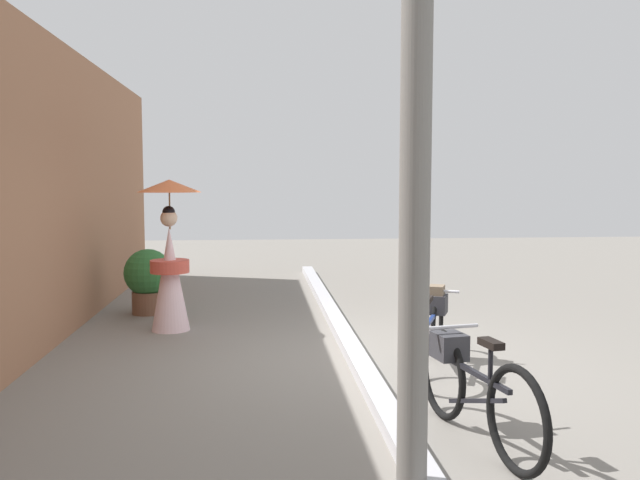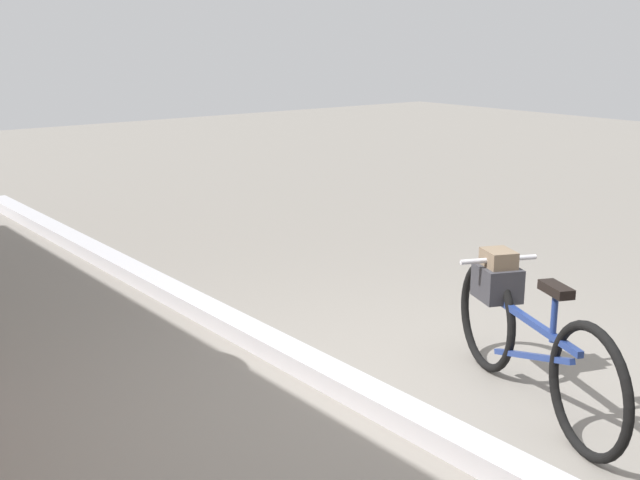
{
  "view_description": "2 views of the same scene",
  "coord_description": "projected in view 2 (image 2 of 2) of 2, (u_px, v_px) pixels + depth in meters",
  "views": [
    {
      "loc": [
        -6.77,
        1.0,
        1.88
      ],
      "look_at": [
        -0.12,
        0.39,
        1.3
      ],
      "focal_mm": 37.28,
      "sensor_mm": 36.0,
      "label": 1
    },
    {
      "loc": [
        -2.89,
        2.73,
        2.01
      ],
      "look_at": [
        0.39,
        0.19,
        0.95
      ],
      "focal_mm": 45.12,
      "sensor_mm": 36.0,
      "label": 2
    }
  ],
  "objects": [
    {
      "name": "ground_plane",
      "position": [
        392.0,
        419.0,
        4.33
      ],
      "size": [
        30.0,
        30.0,
        0.0
      ],
      "primitive_type": "plane",
      "color": "gray"
    },
    {
      "name": "sidewalk_curb",
      "position": [
        393.0,
        409.0,
        4.31
      ],
      "size": [
        14.0,
        0.2,
        0.12
      ],
      "primitive_type": "cube",
      "color": "#B2B2B7",
      "rests_on": "ground_plane"
    },
    {
      "name": "bicycle_far_side",
      "position": [
        523.0,
        329.0,
        4.46
      ],
      "size": [
        1.66,
        0.78,
        0.79
      ],
      "color": "black",
      "rests_on": "ground_plane"
    }
  ]
}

